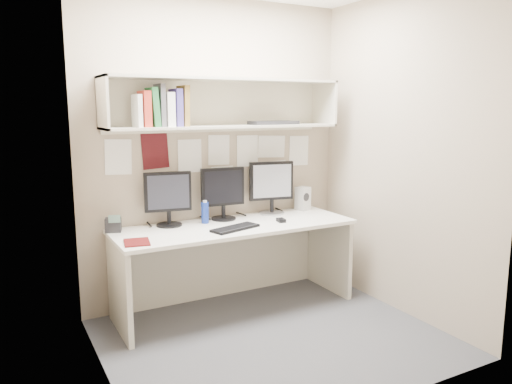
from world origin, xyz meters
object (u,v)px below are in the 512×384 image
monitor_left (168,196)px  desk_phone (113,225)px  monitor_right (271,186)px  maroon_notebook (137,242)px  desk (235,266)px  speaker (303,198)px  monitor_center (223,191)px  keyboard (235,228)px

monitor_left → desk_phone: monitor_left is taller
monitor_right → maroon_notebook: monitor_right is taller
maroon_notebook → desk_phone: (-0.07, 0.41, 0.05)m
maroon_notebook → desk_phone: desk_phone is taller
desk → monitor_right: 0.81m
desk → monitor_left: (-0.49, 0.22, 0.61)m
monitor_right → speaker: size_ratio=2.16×
monitor_center → speaker: (0.83, 0.00, -0.14)m
keyboard → desk_phone: desk_phone is taller
monitor_left → monitor_right: (0.97, -0.00, 0.02)m
monitor_center → maroon_notebook: bearing=-151.1°
monitor_right → desk_phone: bearing=-169.3°
monitor_left → speaker: monitor_left is taller
desk → desk_phone: desk_phone is taller
monitor_left → maroon_notebook: monitor_left is taller
monitor_left → monitor_right: size_ratio=0.93×
desk → maroon_notebook: bearing=-168.1°
speaker → maroon_notebook: 1.74m
monitor_center → desk: bearing=-85.0°
maroon_notebook → desk_phone: size_ratio=1.51×
monitor_center → maroon_notebook: monitor_center is taller
monitor_right → maroon_notebook: (-1.35, -0.40, -0.25)m
monitor_center → monitor_right: size_ratio=0.94×
monitor_center → speaker: size_ratio=2.04×
keyboard → monitor_right: bearing=17.7°
monitor_center → keyboard: (-0.07, -0.37, -0.24)m
keyboard → speaker: speaker is taller
monitor_left → monitor_right: 0.97m
keyboard → maroon_notebook: keyboard is taller
desk → desk_phone: bearing=166.6°
speaker → maroon_notebook: size_ratio=1.02×
monitor_left → desk_phone: size_ratio=3.10×
monitor_center → monitor_left: bearing=-176.0°
monitor_left → keyboard: monitor_left is taller
desk_phone → monitor_right: bearing=17.7°
keyboard → speaker: bearing=6.3°
desk_phone → maroon_notebook: bearing=-62.0°
monitor_left → desk: bearing=-13.6°
monitor_right → desk_phone: size_ratio=3.32×
keyboard → desk_phone: 0.95m
monitor_right → maroon_notebook: 1.43m
monitor_left → desk_phone: 0.48m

